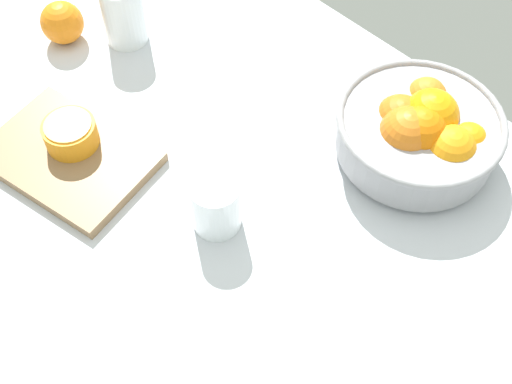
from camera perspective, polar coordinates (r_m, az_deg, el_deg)
The scene contains 7 objects.
ground_plane at distance 100.81cm, azimuth -2.00°, elevation -1.99°, with size 141.84×89.76×3.00cm, color silver.
fruit_bowl at distance 104.82cm, azimuth 13.91°, elevation 5.02°, with size 25.77×25.77×11.42cm.
juice_glass at distance 95.14cm, azimuth -3.37°, elevation -1.39°, with size 7.25×7.25×8.94cm.
second_glass at distance 123.09cm, azimuth -11.33°, elevation 14.69°, with size 7.54×7.54×11.52cm.
cutting_board at distance 108.21cm, azimuth -15.81°, elevation 2.88°, with size 25.51×17.85×1.86cm, color olive.
orange_half_0 at distance 107.13cm, azimuth -15.69°, elevation 4.87°, with size 8.34×8.34×4.40cm.
loose_orange_1 at distance 126.54cm, azimuth -16.36°, elevation 13.83°, with size 7.62×7.62×7.62cm, color orange.
Camera 1 is at (41.92, -35.80, 82.90)cm, focal length 46.46 mm.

